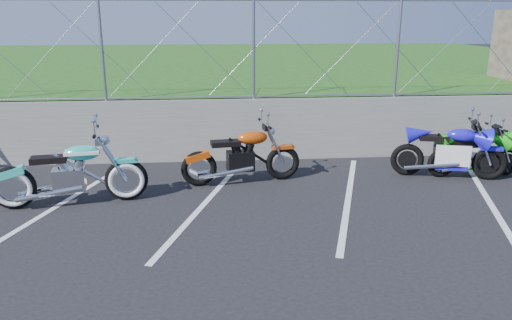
{
  "coord_description": "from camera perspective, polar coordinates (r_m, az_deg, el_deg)",
  "views": [
    {
      "loc": [
        0.14,
        -6.76,
        2.98
      ],
      "look_at": [
        0.85,
        1.3,
        0.61
      ],
      "focal_mm": 35.0,
      "sensor_mm": 36.0,
      "label": 1
    }
  ],
  "objects": [
    {
      "name": "chain_link_fence",
      "position": [
        10.28,
        -5.96,
        12.43
      ],
      "size": [
        28.0,
        0.03,
        2.0
      ],
      "color": "gray",
      "rests_on": "retaining_wall"
    },
    {
      "name": "sportbike_green",
      "position": [
        10.35,
        23.88,
        0.53
      ],
      "size": [
        1.86,
        0.66,
        0.96
      ],
      "rotation": [
        0.0,
        0.0,
        0.01
      ],
      "color": "black",
      "rests_on": "ground"
    },
    {
      "name": "parking_lines",
      "position": [
        8.37,
        2.55,
        -4.52
      ],
      "size": [
        18.29,
        4.31,
        0.01
      ],
      "color": "silver",
      "rests_on": "ground"
    },
    {
      "name": "sportbike_blue",
      "position": [
        10.04,
        21.31,
        0.69
      ],
      "size": [
        2.06,
        0.8,
        1.09
      ],
      "rotation": [
        0.0,
        0.0,
        -0.27
      ],
      "color": "black",
      "rests_on": "ground"
    },
    {
      "name": "grass_field",
      "position": [
        20.39,
        -5.48,
        9.66
      ],
      "size": [
        30.0,
        20.0,
        1.3
      ],
      "primitive_type": "cube",
      "color": "#1D4B14",
      "rests_on": "ground"
    },
    {
      "name": "naked_orange",
      "position": [
        9.08,
        -1.47,
        0.26
      ],
      "size": [
        2.2,
        0.75,
        1.1
      ],
      "rotation": [
        0.0,
        0.0,
        0.15
      ],
      "color": "black",
      "rests_on": "ground"
    },
    {
      "name": "cruiser_turquoise",
      "position": [
        8.55,
        -20.25,
        -1.69
      ],
      "size": [
        2.43,
        0.77,
        1.21
      ],
      "rotation": [
        0.0,
        0.0,
        0.15
      ],
      "color": "black",
      "rests_on": "ground"
    },
    {
      "name": "ground",
      "position": [
        7.38,
        -5.77,
        -7.57
      ],
      "size": [
        90.0,
        90.0,
        0.0
      ],
      "primitive_type": "plane",
      "color": "black",
      "rests_on": "ground"
    },
    {
      "name": "retaining_wall",
      "position": [
        10.52,
        -5.7,
        3.43
      ],
      "size": [
        30.0,
        0.22,
        1.3
      ],
      "primitive_type": "cube",
      "color": "slate",
      "rests_on": "ground"
    }
  ]
}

